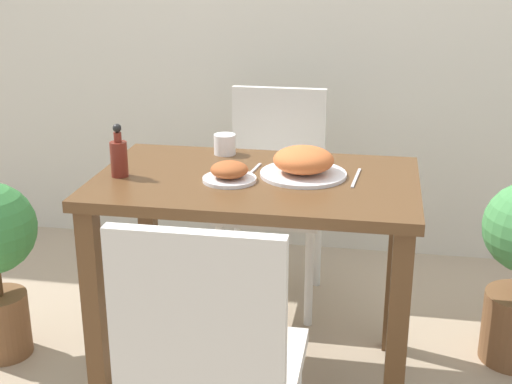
{
  "coord_description": "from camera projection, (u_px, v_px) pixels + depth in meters",
  "views": [
    {
      "loc": [
        0.38,
        -2.15,
        1.46
      ],
      "look_at": [
        0.0,
        0.0,
        0.7
      ],
      "focal_mm": 50.0,
      "sensor_mm": 36.0,
      "label": 1
    }
  ],
  "objects": [
    {
      "name": "ground_plane",
      "position": [
        256.0,
        375.0,
        2.55
      ],
      "size": [
        16.0,
        16.0,
        0.0
      ],
      "primitive_type": "plane",
      "color": "tan"
    },
    {
      "name": "dining_table",
      "position": [
        256.0,
        215.0,
        2.34
      ],
      "size": [
        1.04,
        0.65,
        0.75
      ],
      "color": "brown",
      "rests_on": "ground_plane"
    },
    {
      "name": "chair_near",
      "position": [
        210.0,
        362.0,
        1.72
      ],
      "size": [
        0.42,
        0.42,
        0.89
      ],
      "rotation": [
        0.0,
        0.0,
        3.14
      ],
      "color": "silver",
      "rests_on": "ground_plane"
    },
    {
      "name": "chair_far",
      "position": [
        275.0,
        184.0,
        2.99
      ],
      "size": [
        0.42,
        0.42,
        0.89
      ],
      "color": "silver",
      "rests_on": "ground_plane"
    },
    {
      "name": "food_plate",
      "position": [
        303.0,
        163.0,
        2.3
      ],
      "size": [
        0.28,
        0.28,
        0.1
      ],
      "color": "white",
      "rests_on": "dining_table"
    },
    {
      "name": "side_plate",
      "position": [
        229.0,
        173.0,
        2.26
      ],
      "size": [
        0.17,
        0.17,
        0.06
      ],
      "color": "white",
      "rests_on": "dining_table"
    },
    {
      "name": "drink_cup",
      "position": [
        225.0,
        144.0,
        2.54
      ],
      "size": [
        0.08,
        0.08,
        0.07
      ],
      "color": "white",
      "rests_on": "dining_table"
    },
    {
      "name": "sauce_bottle",
      "position": [
        119.0,
        156.0,
        2.29
      ],
      "size": [
        0.06,
        0.06,
        0.17
      ],
      "color": "maroon",
      "rests_on": "dining_table"
    },
    {
      "name": "fork_utensil",
      "position": [
        252.0,
        172.0,
        2.34
      ],
      "size": [
        0.03,
        0.2,
        0.0
      ],
      "rotation": [
        0.0,
        0.0,
        1.45
      ],
      "color": "silver",
      "rests_on": "dining_table"
    },
    {
      "name": "spoon_utensil",
      "position": [
        356.0,
        178.0,
        2.29
      ],
      "size": [
        0.02,
        0.19,
        0.0
      ],
      "rotation": [
        0.0,
        0.0,
        1.49
      ],
      "color": "silver",
      "rests_on": "dining_table"
    }
  ]
}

